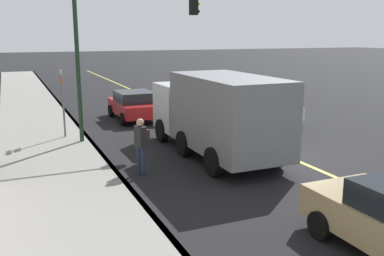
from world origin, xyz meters
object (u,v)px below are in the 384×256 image
at_px(car_white, 263,107).
at_px(street_sign_post, 63,98).
at_px(traffic_light_mast, 126,33).
at_px(car_red, 135,105).
at_px(truck_gray, 217,112).
at_px(pedestrian_with_backpack, 141,142).

distance_m(car_white, street_sign_post, 9.52).
bearing_deg(street_sign_post, car_white, -88.93).
distance_m(car_white, traffic_light_mast, 8.01).
bearing_deg(street_sign_post, car_red, -50.53).
distance_m(car_white, car_red, 6.39).
xyz_separation_m(truck_gray, street_sign_post, (4.42, 4.64, 0.19)).
relative_size(car_red, pedestrian_with_backpack, 2.21).
bearing_deg(car_red, traffic_light_mast, 161.19).
bearing_deg(car_red, pedestrian_with_backpack, 165.48).
bearing_deg(pedestrian_with_backpack, traffic_light_mast, -10.28).
relative_size(car_red, traffic_light_mast, 0.62).
relative_size(pedestrian_with_backpack, street_sign_post, 0.59).
xyz_separation_m(car_white, car_red, (2.96, 5.66, 0.03)).
bearing_deg(truck_gray, street_sign_post, 46.41).
height_order(car_white, car_red, car_red).
bearing_deg(truck_gray, car_red, 6.32).
height_order(car_white, street_sign_post, street_sign_post).
distance_m(traffic_light_mast, street_sign_post, 3.62).
bearing_deg(car_white, street_sign_post, 91.07).
xyz_separation_m(car_white, pedestrian_with_backpack, (-5.58, 7.87, 0.31)).
height_order(car_red, truck_gray, truck_gray).
bearing_deg(traffic_light_mast, pedestrian_with_backpack, 169.72).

